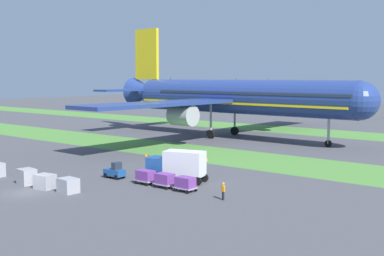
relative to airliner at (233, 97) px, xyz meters
name	(u,v)px	position (x,y,z in m)	size (l,w,h in m)	color
ground_plane	(26,193)	(9.54, -51.94, -8.12)	(400.00, 400.00, 0.00)	#47474C
grass_strip_near	(212,155)	(9.54, -19.56, -8.12)	(320.00, 13.52, 0.01)	#4C8438
grass_strip_far	(320,132)	(9.54, 19.48, -8.12)	(320.00, 13.52, 0.01)	#4C8438
airliner	(233,97)	(0.00, 0.00, 0.00)	(57.35, 70.72, 22.65)	navy
baggage_tug	(115,171)	(11.23, -41.12, -7.31)	(2.61, 1.31, 1.97)	#1E4C8E
cargo_dolly_lead	(145,176)	(16.26, -41.10, -7.20)	(2.21, 1.51, 1.55)	#A3A3A8
cargo_dolly_second	(165,179)	(19.16, -41.09, -7.20)	(2.21, 1.51, 1.55)	#A3A3A8
cargo_dolly_third	(185,183)	(22.06, -41.07, -7.20)	(2.21, 1.51, 1.55)	#A3A3A8
catering_truck	(177,165)	(18.11, -37.80, -6.17)	(7.32, 4.10, 3.58)	#1E4C8E
ground_crew_marshaller	(223,190)	(27.19, -41.44, -7.18)	(0.45, 0.40, 1.74)	black
uld_container_1	(27,177)	(6.08, -49.58, -7.25)	(2.00, 1.60, 1.75)	#A3A3A8
uld_container_2	(45,182)	(9.52, -49.57, -7.34)	(2.00, 1.60, 1.57)	#A3A3A8
uld_container_3	(68,185)	(12.97, -49.13, -7.36)	(2.00, 1.60, 1.52)	#A3A3A8
taxiway_marker_0	(207,159)	(12.25, -24.56, -7.90)	(0.44, 0.44, 0.45)	orange
taxiway_marker_1	(146,155)	(2.72, -27.22, -7.88)	(0.44, 0.44, 0.49)	orange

